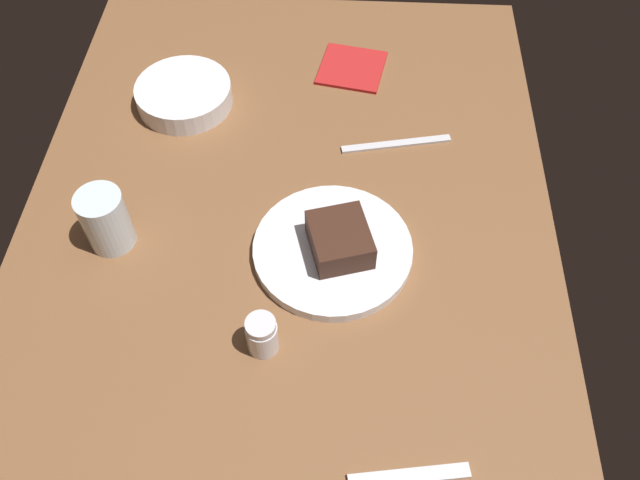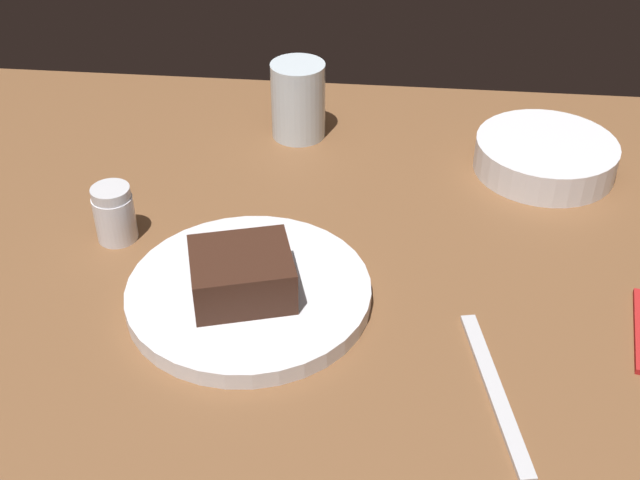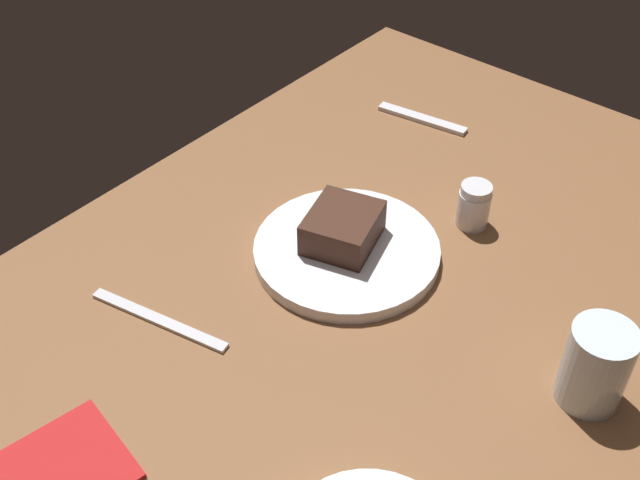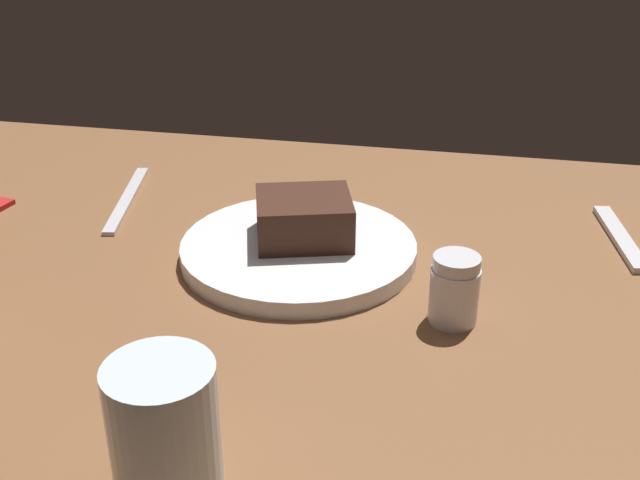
{
  "view_description": "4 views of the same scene",
  "coord_description": "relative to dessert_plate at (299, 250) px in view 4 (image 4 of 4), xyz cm",
  "views": [
    {
      "loc": [
        62.08,
        8.67,
        85.55
      ],
      "look_at": [
        4.26,
        5.6,
        5.89
      ],
      "focal_mm": 37.25,
      "sensor_mm": 36.0,
      "label": 1
    },
    {
      "loc": [
        -8.58,
        67.41,
        55.38
      ],
      "look_at": [
        -1.81,
        1.13,
        6.15
      ],
      "focal_mm": 45.51,
      "sensor_mm": 36.0,
      "label": 2
    },
    {
      "loc": [
        -55.22,
        -38.16,
        72.29
      ],
      "look_at": [
        -0.29,
        7.93,
        8.85
      ],
      "focal_mm": 44.3,
      "sensor_mm": 36.0,
      "label": 3
    },
    {
      "loc": [
        20.97,
        -61.79,
        40.72
      ],
      "look_at": [
        6.77,
        7.58,
        5.22
      ],
      "focal_mm": 44.08,
      "sensor_mm": 36.0,
      "label": 4
    }
  ],
  "objects": [
    {
      "name": "dining_table",
      "position": [
        -4.56,
        -7.52,
        -2.4
      ],
      "size": [
        120.0,
        84.0,
        3.0
      ],
      "primitive_type": "cube",
      "color": "brown",
      "rests_on": "ground"
    },
    {
      "name": "dessert_plate",
      "position": [
        0.0,
        0.0,
        0.0
      ],
      "size": [
        24.04,
        24.04,
        1.79
      ],
      "primitive_type": "cylinder",
      "color": "silver",
      "rests_on": "dining_table"
    },
    {
      "name": "chocolate_cake_slice",
      "position": [
        0.35,
        1.02,
        3.17
      ],
      "size": [
        11.52,
        10.75,
        4.54
      ],
      "primitive_type": "cube",
      "rotation": [
        0.0,
        0.0,
        3.43
      ],
      "color": "#381E14",
      "rests_on": "dessert_plate"
    },
    {
      "name": "salt_shaker",
      "position": [
        16.03,
        -8.86,
        2.24
      ],
      "size": [
        4.36,
        4.36,
        6.38
      ],
      "color": "silver",
      "rests_on": "dining_table"
    },
    {
      "name": "water_glass",
      "position": [
        -0.75,
        -33.73,
        4.08
      ],
      "size": [
        6.99,
        6.99,
        9.95
      ],
      "primitive_type": "cylinder",
      "color": "silver",
      "rests_on": "dining_table"
    },
    {
      "name": "dessert_spoon",
      "position": [
        32.83,
        10.71,
        -0.55
      ],
      "size": [
        4.08,
        15.1,
        0.7
      ],
      "primitive_type": "cube",
      "rotation": [
        0.0,
        0.0,
        4.87
      ],
      "color": "silver",
      "rests_on": "dining_table"
    },
    {
      "name": "butter_knife",
      "position": [
        -23.26,
        9.96,
        -0.65
      ],
      "size": [
        5.23,
        18.89,
        0.5
      ],
      "primitive_type": "cube",
      "rotation": [
        0.0,
        0.0,
        1.78
      ],
      "color": "silver",
      "rests_on": "dining_table"
    }
  ]
}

